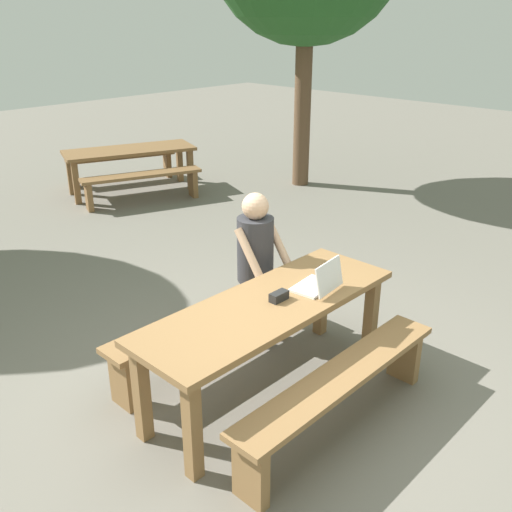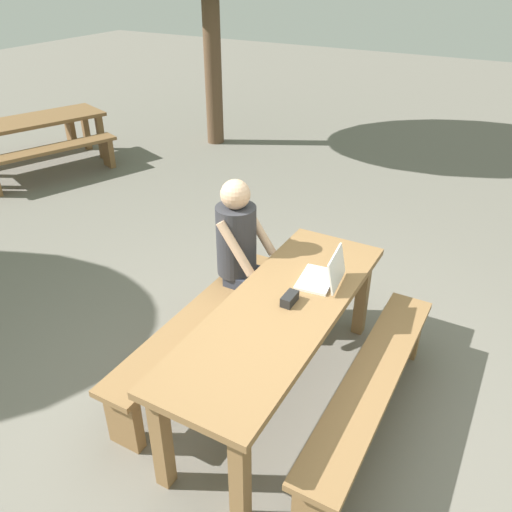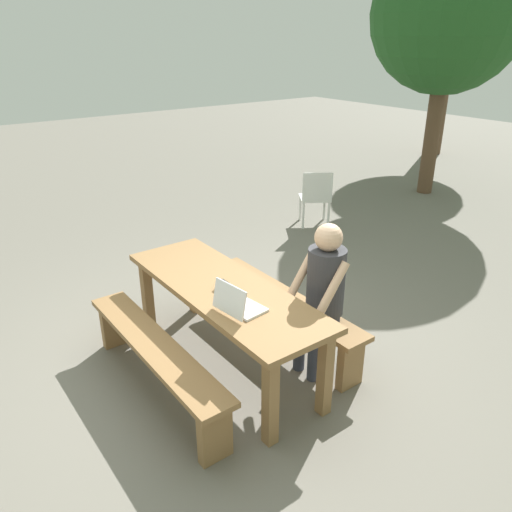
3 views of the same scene
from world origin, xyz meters
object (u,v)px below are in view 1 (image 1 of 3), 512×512
Objects in this scene: laptop at (319,282)px; picnic_table_front at (269,316)px; person_seated at (258,255)px; small_pouch at (279,296)px; picnic_table_mid at (130,155)px.

picnic_table_front is at bearing -25.03° from laptop.
person_seated is (0.53, 0.62, 0.13)m from picnic_table_front.
laptop is 0.77m from person_seated.
laptop is 2.49× the size of small_pouch.
picnic_table_mid is at bearing 66.14° from small_pouch.
person_seated reaches higher than picnic_table_mid.
laptop reaches higher than small_pouch.
picnic_table_front is at bearing -93.98° from picnic_table_mid.
laptop is 0.17× the size of picnic_table_mid.
laptop is (0.41, -0.13, 0.17)m from picnic_table_front.
person_seated is 4.96m from picnic_table_mid.
picnic_table_mid is (2.39, 5.22, -0.05)m from picnic_table_front.
small_pouch reaches higher than picnic_table_mid.
picnic_table_mid is at bearing -117.06° from laptop.
small_pouch is 0.11× the size of person_seated.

